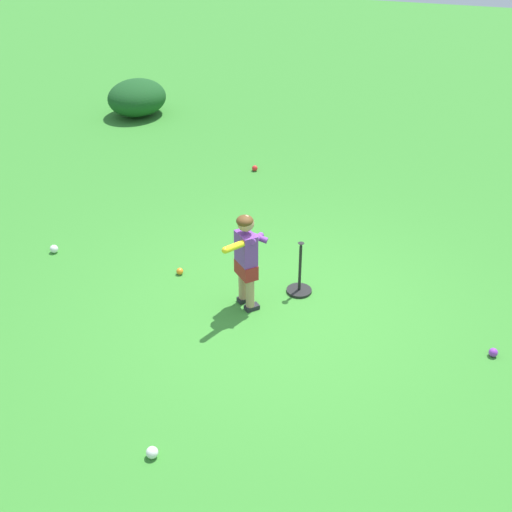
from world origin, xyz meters
TOP-DOWN VIEW (x-y plane):
  - ground_plane at (0.00, 0.00)m, footprint 40.00×40.00m
  - child_batter at (-0.36, -0.10)m, footprint 0.35×0.61m
  - play_ball_far_right at (2.15, -0.08)m, footprint 0.09×0.09m
  - play_ball_near_batter at (-0.33, -2.30)m, footprint 0.10×0.10m
  - play_ball_center_lawn at (-1.52, 3.36)m, footprint 0.09×0.09m
  - play_ball_far_left at (-1.31, 0.23)m, footprint 0.08×0.08m
  - play_ball_by_bucket at (-2.97, 0.16)m, footprint 0.10×0.10m
  - batting_tee at (0.09, 0.35)m, footprint 0.28×0.28m
  - shrub_left_background at (-4.57, 5.17)m, footprint 1.06×1.22m

SIDE VIEW (x-z plane):
  - ground_plane at x=0.00m, z-range 0.00..0.00m
  - play_ball_far_left at x=-1.31m, z-range 0.00..0.08m
  - play_ball_far_right at x=2.15m, z-range 0.00..0.09m
  - play_ball_center_lawn at x=-1.52m, z-range 0.00..0.09m
  - play_ball_near_batter at x=-0.33m, z-range 0.00..0.10m
  - play_ball_by_bucket at x=-2.97m, z-range 0.00..0.10m
  - batting_tee at x=0.09m, z-range -0.21..0.41m
  - shrub_left_background at x=-4.57m, z-range 0.00..0.67m
  - child_batter at x=-0.36m, z-range 0.11..1.19m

